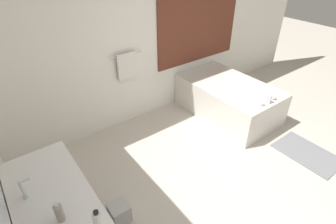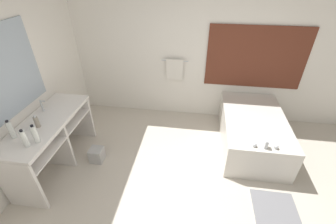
{
  "view_description": "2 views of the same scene",
  "coord_description": "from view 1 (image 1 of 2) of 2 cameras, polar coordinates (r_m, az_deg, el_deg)",
  "views": [
    {
      "loc": [
        -1.97,
        -1.07,
        2.55
      ],
      "look_at": [
        -0.4,
        1.02,
        0.81
      ],
      "focal_mm": 28.0,
      "sensor_mm": 36.0,
      "label": 1
    },
    {
      "loc": [
        0.14,
        -1.79,
        2.66
      ],
      "look_at": [
        -0.26,
        1.0,
        0.78
      ],
      "focal_mm": 24.0,
      "sensor_mm": 36.0,
      "label": 2
    }
  ],
  "objects": [
    {
      "name": "bath_mat",
      "position": [
        4.24,
        28.04,
        -7.94
      ],
      "size": [
        0.55,
        0.84,
        0.02
      ],
      "color": "slate",
      "rests_on": "ground_plane"
    },
    {
      "name": "wall_back_with_blinds",
      "position": [
        4.05,
        -5.5,
        16.18
      ],
      "size": [
        7.4,
        0.13,
        2.7
      ],
      "color": "white",
      "rests_on": "ground_plane"
    },
    {
      "name": "waste_bin",
      "position": [
        3.02,
        -10.52,
        -20.77
      ],
      "size": [
        0.2,
        0.2,
        0.23
      ],
      "color": "#B2B2B2",
      "rests_on": "ground_plane"
    },
    {
      "name": "bathtub",
      "position": [
        4.53,
        12.93,
        3.11
      ],
      "size": [
        0.98,
        1.65,
        0.69
      ],
      "color": "silver",
      "rests_on": "ground_plane"
    },
    {
      "name": "water_bottle_1",
      "position": [
        1.95,
        -14.87,
        -22.46
      ],
      "size": [
        0.06,
        0.06,
        0.25
      ],
      "color": "silver",
      "rests_on": "vanity_counter"
    },
    {
      "name": "sink_faucet",
      "position": [
        2.38,
        -29.01,
        -14.61
      ],
      "size": [
        0.09,
        0.04,
        0.18
      ],
      "color": "silver",
      "rests_on": "vanity_counter"
    },
    {
      "name": "soap_dispenser",
      "position": [
        2.13,
        -22.6,
        -19.61
      ],
      "size": [
        0.06,
        0.06,
        0.18
      ],
      "color": "gray",
      "rests_on": "vanity_counter"
    },
    {
      "name": "ground_plane",
      "position": [
        3.39,
        16.69,
        -17.03
      ],
      "size": [
        16.0,
        16.0,
        0.0
      ],
      "primitive_type": "plane",
      "color": "beige",
      "rests_on": "ground"
    },
    {
      "name": "vanity_counter",
      "position": [
        2.47,
        -22.07,
        -21.29
      ],
      "size": [
        0.59,
        1.51,
        0.84
      ],
      "color": "white",
      "rests_on": "ground_plane"
    }
  ]
}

